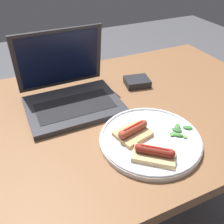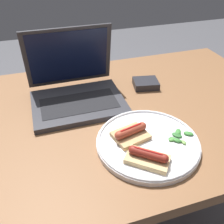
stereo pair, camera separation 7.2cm
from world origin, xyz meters
name	(u,v)px [view 2 (the right image)]	position (x,y,z in m)	size (l,w,h in m)	color
desk	(107,133)	(0.00, 0.00, 0.65)	(1.29, 0.76, 0.73)	brown
laptop	(76,89)	(-0.08, 0.10, 0.78)	(0.31, 0.26, 0.23)	#2D2D33
plate	(148,142)	(0.06, -0.18, 0.74)	(0.28, 0.28, 0.02)	silver
sausage_toast_left	(131,133)	(0.02, -0.15, 0.76)	(0.11, 0.09, 0.04)	tan
sausage_toast_middle	(148,157)	(0.03, -0.25, 0.76)	(0.12, 0.11, 0.04)	tan
salad_pile	(179,136)	(0.15, -0.19, 0.75)	(0.08, 0.07, 0.01)	#2D662D
external_drive	(146,84)	(0.19, 0.12, 0.75)	(0.10, 0.09, 0.03)	#232328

